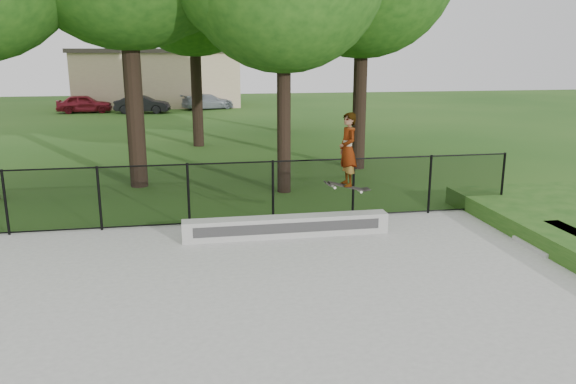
# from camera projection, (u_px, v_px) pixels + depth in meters

# --- Properties ---
(ground) EXTENTS (100.00, 100.00, 0.00)m
(ground) POSITION_uv_depth(u_px,v_px,m) (194.00, 357.00, 7.67)
(ground) COLOR #1F4A15
(ground) RESTS_ON ground
(concrete_slab) EXTENTS (14.00, 12.00, 0.06)m
(concrete_slab) POSITION_uv_depth(u_px,v_px,m) (194.00, 355.00, 7.66)
(concrete_slab) COLOR #969691
(concrete_slab) RESTS_ON ground
(grind_ledge) EXTENTS (4.58, 0.40, 0.46)m
(grind_ledge) POSITION_uv_depth(u_px,v_px,m) (287.00, 226.00, 12.45)
(grind_ledge) COLOR #ABABA6
(grind_ledge) RESTS_ON concrete_slab
(car_a) EXTENTS (3.70, 1.66, 1.24)m
(car_a) POSITION_uv_depth(u_px,v_px,m) (84.00, 104.00, 38.45)
(car_a) COLOR maroon
(car_a) RESTS_ON ground
(car_b) EXTENTS (3.43, 1.72, 1.19)m
(car_b) POSITION_uv_depth(u_px,v_px,m) (142.00, 104.00, 38.20)
(car_b) COLOR black
(car_b) RESTS_ON ground
(car_c) EXTENTS (3.85, 2.79, 1.11)m
(car_c) POSITION_uv_depth(u_px,v_px,m) (208.00, 102.00, 40.85)
(car_c) COLOR gray
(car_c) RESTS_ON ground
(skater_airborne) EXTENTS (0.82, 0.62, 1.78)m
(skater_airborne) POSITION_uv_depth(u_px,v_px,m) (348.00, 151.00, 12.12)
(skater_airborne) COLOR black
(skater_airborne) RESTS_ON ground
(chainlink_fence) EXTENTS (16.06, 0.06, 1.50)m
(chainlink_fence) POSITION_uv_depth(u_px,v_px,m) (188.00, 195.00, 13.10)
(chainlink_fence) COLOR black
(chainlink_fence) RESTS_ON concrete_slab
(concrete_steps) EXTENTS (1.07, 1.20, 0.45)m
(concrete_steps) POSITION_uv_depth(u_px,v_px,m) (557.00, 242.00, 11.79)
(concrete_steps) COLOR #969691
(concrete_steps) RESTS_ON ground
(distant_building) EXTENTS (12.40, 6.40, 4.30)m
(distant_building) POSITION_uv_depth(u_px,v_px,m) (159.00, 77.00, 43.09)
(distant_building) COLOR #CBB48F
(distant_building) RESTS_ON ground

